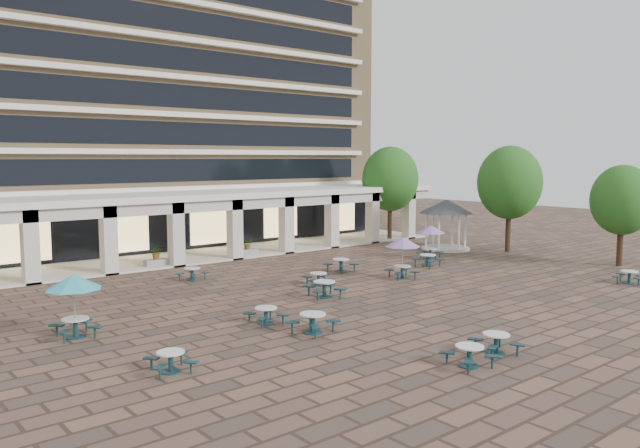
# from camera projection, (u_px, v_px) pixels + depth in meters

# --- Properties ---
(ground) EXTENTS (120.00, 120.00, 0.00)m
(ground) POSITION_uv_depth(u_px,v_px,m) (334.00, 295.00, 30.39)
(ground) COLOR brown
(ground) RESTS_ON ground
(apartment_building) EXTENTS (40.00, 15.50, 25.20)m
(apartment_building) POSITION_uv_depth(u_px,v_px,m) (120.00, 81.00, 48.54)
(apartment_building) COLOR tan
(apartment_building) RESTS_ON ground
(retail_arcade) EXTENTS (42.00, 6.60, 4.40)m
(retail_arcade) POSITION_uv_depth(u_px,v_px,m) (188.00, 213.00, 41.39)
(retail_arcade) COLOR white
(retail_arcade) RESTS_ON ground
(picnic_table_0) EXTENTS (1.66, 1.66, 0.66)m
(picnic_table_0) POSITION_uv_depth(u_px,v_px,m) (171.00, 360.00, 19.47)
(picnic_table_0) COLOR #163C42
(picnic_table_0) RESTS_ON ground
(picnic_table_1) EXTENTS (1.73, 1.73, 0.69)m
(picnic_table_1) POSITION_uv_depth(u_px,v_px,m) (469.00, 354.00, 19.99)
(picnic_table_1) COLOR #163C42
(picnic_table_1) RESTS_ON ground
(picnic_table_2) EXTENTS (1.86, 1.86, 0.69)m
(picnic_table_2) POSITION_uv_depth(u_px,v_px,m) (496.00, 342.00, 21.35)
(picnic_table_2) COLOR #163C42
(picnic_table_2) RESTS_ON ground
(picnic_table_3) EXTENTS (1.80, 1.80, 0.69)m
(picnic_table_3) POSITION_uv_depth(u_px,v_px,m) (629.00, 276.00, 33.19)
(picnic_table_3) COLOR #163C42
(picnic_table_3) RESTS_ON ground
(picnic_table_4) EXTENTS (2.06, 2.06, 2.38)m
(picnic_table_4) POSITION_uv_depth(u_px,v_px,m) (74.00, 284.00, 23.06)
(picnic_table_4) COLOR #163C42
(picnic_table_4) RESTS_ON ground
(picnic_table_5) EXTENTS (1.97, 1.97, 0.77)m
(picnic_table_5) POSITION_uv_depth(u_px,v_px,m) (313.00, 321.00, 23.82)
(picnic_table_5) COLOR #163C42
(picnic_table_5) RESTS_ON ground
(picnic_table_6) EXTENTS (2.00, 2.00, 2.31)m
(picnic_table_6) POSITION_uv_depth(u_px,v_px,m) (403.00, 244.00, 34.46)
(picnic_table_6) COLOR #163C42
(picnic_table_6) RESTS_ON ground
(picnic_table_7) EXTENTS (1.78, 1.78, 0.74)m
(picnic_table_7) POSITION_uv_depth(u_px,v_px,m) (428.00, 259.00, 38.46)
(picnic_table_7) COLOR #163C42
(picnic_table_7) RESTS_ON ground
(picnic_table_8) EXTENTS (1.60, 1.60, 0.68)m
(picnic_table_8) POSITION_uv_depth(u_px,v_px,m) (266.00, 314.00, 25.15)
(picnic_table_8) COLOR #163C42
(picnic_table_8) RESTS_ON ground
(picnic_table_9) EXTENTS (2.11, 2.11, 0.79)m
(picnic_table_9) POSITION_uv_depth(u_px,v_px,m) (324.00, 288.00, 29.93)
(picnic_table_9) COLOR #163C42
(picnic_table_9) RESTS_ON ground
(picnic_table_10) EXTENTS (1.77, 1.77, 0.75)m
(picnic_table_10) POSITION_uv_depth(u_px,v_px,m) (341.00, 264.00, 36.73)
(picnic_table_10) COLOR #163C42
(picnic_table_10) RESTS_ON ground
(picnic_table_11) EXTENTS (1.92, 1.92, 2.22)m
(picnic_table_11) POSITION_uv_depth(u_px,v_px,m) (431.00, 231.00, 41.27)
(picnic_table_11) COLOR #163C42
(picnic_table_11) RESTS_ON ground
(picnic_table_12) EXTENTS (1.82, 1.82, 0.67)m
(picnic_table_12) POSITION_uv_depth(u_px,v_px,m) (192.00, 273.00, 34.19)
(picnic_table_12) COLOR #163C42
(picnic_table_12) RESTS_ON ground
(picnic_table_13) EXTENTS (1.79, 1.79, 0.66)m
(picnic_table_13) POSITION_uv_depth(u_px,v_px,m) (318.00, 278.00, 32.80)
(picnic_table_13) COLOR #163C42
(picnic_table_13) RESTS_ON ground
(gazebo) EXTENTS (3.92, 3.92, 3.65)m
(gazebo) POSITION_uv_depth(u_px,v_px,m) (446.00, 212.00, 45.32)
(gazebo) COLOR beige
(gazebo) RESTS_ON ground
(tree_east_a) EXTENTS (4.53, 4.53, 7.55)m
(tree_east_a) POSITION_uv_depth(u_px,v_px,m) (510.00, 183.00, 44.08)
(tree_east_a) COLOR #382916
(tree_east_a) RESTS_ON ground
(tree_east_b) EXTENTS (3.76, 3.76, 6.27)m
(tree_east_b) POSITION_uv_depth(u_px,v_px,m) (622.00, 200.00, 38.30)
(tree_east_b) COLOR #382916
(tree_east_b) RESTS_ON ground
(tree_east_c) EXTENTS (4.56, 4.56, 7.60)m
(tree_east_c) POSITION_uv_depth(u_px,v_px,m) (390.00, 179.00, 50.47)
(tree_east_c) COLOR #382916
(tree_east_c) RESTS_ON ground
(planter_left) EXTENTS (1.50, 0.70, 1.34)m
(planter_left) POSITION_uv_depth(u_px,v_px,m) (157.00, 258.00, 38.16)
(planter_left) COLOR gray
(planter_left) RESTS_ON ground
(planter_right) EXTENTS (1.50, 0.81, 1.25)m
(planter_right) POSITION_uv_depth(u_px,v_px,m) (247.00, 249.00, 42.36)
(planter_right) COLOR gray
(planter_right) RESTS_ON ground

